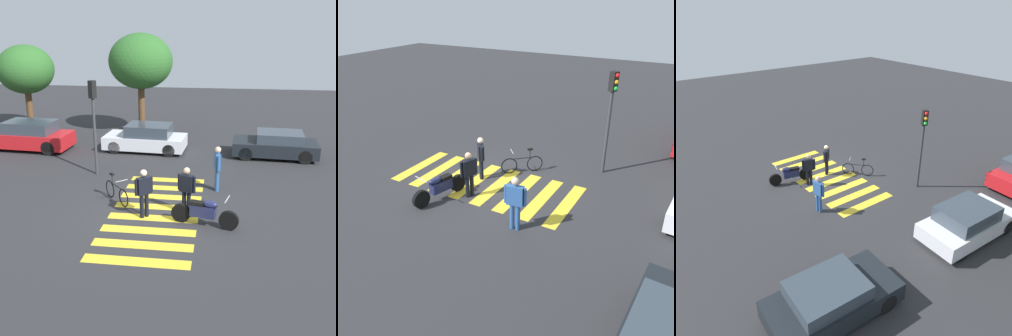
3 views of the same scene
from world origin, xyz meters
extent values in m
plane|color=#2B2B2D|center=(0.00, 0.00, 0.00)|extent=(60.00, 60.00, 0.00)
cylinder|color=black|center=(2.45, -0.95, 0.31)|extent=(0.63, 0.28, 0.62)
cylinder|color=black|center=(0.93, -0.59, 0.31)|extent=(0.63, 0.28, 0.62)
cube|color=#1E234C|center=(1.64, -0.76, 0.49)|extent=(0.84, 0.46, 0.36)
ellipsoid|color=#1E234C|center=(1.87, -0.81, 0.76)|extent=(0.52, 0.35, 0.24)
cube|color=black|center=(1.45, -0.71, 0.73)|extent=(0.48, 0.34, 0.12)
cylinder|color=#A5A5AD|center=(2.37, -0.93, 1.01)|extent=(0.18, 0.61, 0.04)
torus|color=black|center=(-1.17, 0.33, 0.32)|extent=(0.46, 0.51, 0.64)
torus|color=black|center=(-1.85, 1.10, 0.32)|extent=(0.46, 0.51, 0.64)
cylinder|color=black|center=(-1.51, 0.71, 0.60)|extent=(0.57, 0.62, 0.04)
cylinder|color=black|center=(-1.72, 0.94, 0.77)|extent=(0.05, 0.05, 0.34)
cube|color=black|center=(-1.72, 0.94, 0.95)|extent=(0.21, 0.22, 0.06)
cylinder|color=#99999E|center=(-1.23, 0.41, 0.92)|extent=(0.36, 0.33, 0.03)
cylinder|color=black|center=(1.13, -0.03, 0.41)|extent=(0.14, 0.14, 0.81)
cylinder|color=black|center=(0.97, 0.04, 0.41)|extent=(0.14, 0.14, 0.81)
cube|color=black|center=(1.05, 0.00, 1.10)|extent=(0.51, 0.38, 0.58)
sphere|color=tan|center=(1.05, 0.00, 1.54)|extent=(0.22, 0.22, 0.22)
cylinder|color=black|center=(1.31, -0.12, 1.10)|extent=(0.09, 0.09, 0.55)
cylinder|color=black|center=(0.79, 0.12, 1.10)|extent=(0.09, 0.09, 0.55)
cylinder|color=black|center=(-0.23, -0.34, 0.41)|extent=(0.14, 0.14, 0.81)
cylinder|color=black|center=(-0.36, -0.46, 0.41)|extent=(0.14, 0.14, 0.81)
cube|color=black|center=(-0.29, -0.40, 1.10)|extent=(0.49, 0.46, 0.57)
sphere|color=beige|center=(-0.29, -0.40, 1.54)|extent=(0.22, 0.22, 0.22)
cylinder|color=black|center=(-0.08, -0.21, 1.10)|extent=(0.09, 0.09, 0.55)
cylinder|color=black|center=(-0.51, -0.59, 1.10)|extent=(0.09, 0.09, 0.55)
cylinder|color=#2D5999|center=(1.99, 2.38, 0.43)|extent=(0.14, 0.14, 0.86)
cylinder|color=#2D5999|center=(2.02, 2.20, 0.43)|extent=(0.14, 0.14, 0.86)
cube|color=#2D5999|center=(2.01, 2.29, 1.16)|extent=(0.27, 0.52, 0.61)
sphere|color=beige|center=(2.01, 2.29, 1.62)|extent=(0.23, 0.23, 0.23)
cylinder|color=#2D5999|center=(1.96, 2.59, 1.16)|extent=(0.09, 0.09, 0.58)
cylinder|color=#2D5999|center=(2.05, 2.00, 1.16)|extent=(0.09, 0.09, 0.58)
cube|color=yellow|center=(0.00, -3.15, 0.00)|extent=(2.96, 0.45, 0.01)
cube|color=yellow|center=(0.00, -2.25, 0.00)|extent=(2.96, 0.45, 0.01)
cube|color=yellow|center=(0.00, -1.35, 0.00)|extent=(2.96, 0.45, 0.01)
cube|color=yellow|center=(0.00, -0.45, 0.00)|extent=(2.96, 0.45, 0.01)
cube|color=yellow|center=(0.00, 0.45, 0.00)|extent=(2.96, 0.45, 0.01)
cube|color=yellow|center=(0.00, 1.35, 0.00)|extent=(2.96, 0.45, 0.01)
cube|color=yellow|center=(0.00, 2.25, 0.00)|extent=(2.96, 0.45, 0.01)
cube|color=yellow|center=(0.00, 3.15, 0.00)|extent=(2.96, 0.45, 0.01)
cylinder|color=black|center=(-9.16, 7.59, 0.35)|extent=(0.71, 0.26, 0.70)
cylinder|color=black|center=(-6.21, 5.78, 0.35)|extent=(0.71, 0.26, 0.70)
cylinder|color=black|center=(-6.11, 7.40, 0.35)|extent=(0.71, 0.26, 0.70)
cube|color=red|center=(-7.69, 6.69, 0.54)|extent=(4.60, 2.12, 0.70)
cube|color=#333D47|center=(-7.46, 6.67, 1.18)|extent=(2.52, 1.77, 0.57)
cylinder|color=black|center=(-3.11, 6.50, 0.31)|extent=(0.63, 0.26, 0.61)
cylinder|color=black|center=(-3.00, 8.11, 0.31)|extent=(0.63, 0.26, 0.61)
cylinder|color=black|center=(-0.38, 6.33, 0.31)|extent=(0.63, 0.26, 0.61)
cylinder|color=black|center=(-0.28, 7.94, 0.31)|extent=(0.63, 0.26, 0.61)
cube|color=silver|center=(-1.69, 7.22, 0.48)|extent=(4.12, 2.08, 0.62)
cube|color=#333D47|center=(-1.49, 7.20, 1.07)|extent=(2.26, 1.75, 0.56)
cube|color=#F2EDCC|center=(-3.69, 6.76, 0.57)|extent=(0.09, 0.20, 0.12)
cube|color=#F2EDCC|center=(-3.62, 7.93, 0.57)|extent=(0.09, 0.20, 0.12)
cylinder|color=black|center=(3.25, 6.23, 0.32)|extent=(0.65, 0.26, 0.63)
cylinder|color=black|center=(3.35, 7.88, 0.32)|extent=(0.65, 0.26, 0.63)
cylinder|color=black|center=(5.91, 6.06, 0.32)|extent=(0.65, 0.26, 0.63)
cylinder|color=black|center=(6.02, 7.71, 0.32)|extent=(0.65, 0.26, 0.63)
cube|color=black|center=(4.63, 6.97, 0.48)|extent=(4.04, 2.12, 0.61)
cube|color=#333D47|center=(4.83, 6.96, 1.01)|extent=(2.22, 1.78, 0.45)
cube|color=#F2EDCC|center=(2.68, 6.50, 0.57)|extent=(0.09, 0.20, 0.12)
cube|color=#F2EDCC|center=(2.75, 7.69, 0.57)|extent=(0.09, 0.20, 0.12)
cylinder|color=#38383D|center=(-3.08, 3.47, 1.61)|extent=(0.12, 0.12, 3.23)
cube|color=black|center=(-3.08, 3.47, 3.58)|extent=(0.33, 0.33, 0.70)
sphere|color=red|center=(-3.02, 3.58, 3.81)|extent=(0.16, 0.16, 0.16)
sphere|color=orange|center=(-3.02, 3.58, 3.58)|extent=(0.16, 0.16, 0.16)
sphere|color=green|center=(-3.02, 3.58, 3.35)|extent=(0.16, 0.16, 0.16)
cylinder|color=brown|center=(-9.30, 10.57, 1.19)|extent=(0.38, 0.38, 2.37)
ellipsoid|color=#2D6628|center=(-9.30, 10.57, 3.60)|extent=(3.26, 3.26, 2.77)
cylinder|color=brown|center=(-2.52, 10.57, 1.40)|extent=(0.37, 0.37, 2.79)
ellipsoid|color=#2D6628|center=(-2.52, 10.57, 4.13)|extent=(3.56, 3.56, 3.02)
camera|label=1|loc=(2.15, -12.66, 5.97)|focal=44.51mm
camera|label=2|loc=(10.06, 6.57, 6.45)|focal=39.14mm
camera|label=3|loc=(8.61, 12.61, 8.29)|focal=35.44mm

